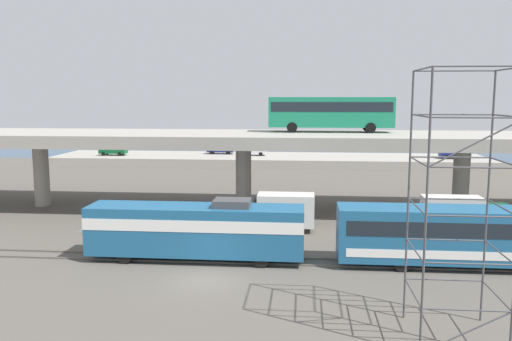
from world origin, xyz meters
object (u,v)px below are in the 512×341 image
at_px(train_locomotive, 185,228).
at_px(parked_car_0, 221,149).
at_px(transit_bus_on_overpass, 331,111).
at_px(parked_car_2, 455,154).
at_px(service_truck_east, 463,215).
at_px(scaffolding_tower, 460,198).
at_px(parked_car_1, 253,151).
at_px(service_truck_west, 275,211).
at_px(parked_car_3, 113,151).

bearing_deg(train_locomotive, parked_car_0, -83.46).
bearing_deg(transit_bus_on_overpass, parked_car_0, -64.86).
relative_size(train_locomotive, parked_car_2, 3.40).
bearing_deg(parked_car_0, service_truck_east, 120.71).
xyz_separation_m(transit_bus_on_overpass, scaffolding_tower, (4.35, -28.28, -3.09)).
bearing_deg(transit_bus_on_overpass, parked_car_1, -71.96).
height_order(transit_bus_on_overpass, service_truck_west, transit_bus_on_overpass).
bearing_deg(parked_car_3, service_truck_west, 125.12).
distance_m(parked_car_0, parked_car_3, 17.61).
bearing_deg(parked_car_2, service_truck_east, 75.50).
xyz_separation_m(service_truck_east, parked_car_1, (-20.98, 42.97, 0.55)).
distance_m(transit_bus_on_overpass, service_truck_east, 16.11).
xyz_separation_m(parked_car_2, parked_car_3, (-54.54, -0.27, -0.00)).
bearing_deg(scaffolding_tower, parked_car_1, 103.86).
xyz_separation_m(service_truck_west, parked_car_0, (-11.69, 44.90, 0.55)).
relative_size(scaffolding_tower, parked_car_1, 2.93).
distance_m(train_locomotive, service_truck_east, 22.19).
height_order(service_truck_west, parked_car_2, service_truck_west).
height_order(service_truck_east, parked_car_2, service_truck_east).
distance_m(scaffolding_tower, parked_car_1, 63.54).
bearing_deg(train_locomotive, service_truck_west, -123.86).
xyz_separation_m(transit_bus_on_overpass, service_truck_east, (10.15, -9.70, -7.91)).
xyz_separation_m(service_truck_east, parked_car_3, (-43.85, 41.05, 0.55)).
height_order(parked_car_1, parked_car_3, same).
distance_m(service_truck_east, parked_car_0, 52.22).
distance_m(service_truck_east, parked_car_1, 47.82).
bearing_deg(transit_bus_on_overpass, service_truck_east, 136.30).
height_order(transit_bus_on_overpass, parked_car_1, transit_bus_on_overpass).
bearing_deg(parked_car_3, service_truck_east, 136.90).
bearing_deg(service_truck_west, scaffolding_tower, 116.29).
xyz_separation_m(parked_car_1, parked_car_2, (31.67, -1.65, 0.00)).
relative_size(train_locomotive, service_truck_west, 2.27).
bearing_deg(service_truck_east, parked_car_1, 116.03).
height_order(service_truck_west, parked_car_3, service_truck_west).
xyz_separation_m(scaffolding_tower, parked_car_2, (16.49, 59.90, -4.27)).
bearing_deg(service_truck_east, parked_car_2, 75.50).
bearing_deg(parked_car_2, transit_bus_on_overpass, 56.61).
relative_size(parked_car_0, parked_car_1, 1.07).
relative_size(transit_bus_on_overpass, parked_car_3, 2.72).
xyz_separation_m(service_truck_west, service_truck_east, (14.98, 0.00, 0.00)).
distance_m(train_locomotive, parked_car_2, 58.66).
bearing_deg(parked_car_3, parked_car_0, -167.37).
distance_m(parked_car_2, parked_car_3, 54.54).
height_order(transit_bus_on_overpass, parked_car_3, transit_bus_on_overpass).
bearing_deg(parked_car_3, parked_car_2, -179.72).
xyz_separation_m(service_truck_west, scaffolding_tower, (9.18, -18.58, 4.82)).
height_order(train_locomotive, scaffolding_tower, scaffolding_tower).
bearing_deg(transit_bus_on_overpass, service_truck_west, 63.52).
bearing_deg(train_locomotive, parked_car_1, -89.53).
relative_size(service_truck_west, parked_car_0, 1.54).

